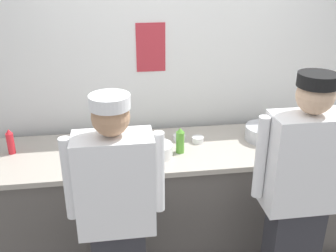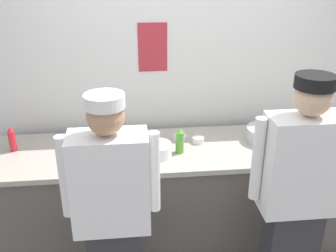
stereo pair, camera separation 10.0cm
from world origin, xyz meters
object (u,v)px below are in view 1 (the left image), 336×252
object	(u,v)px
chef_near_left	(117,214)
ramekin_orange_sauce	(179,137)
mixing_bowl_steel	(265,133)
sheet_tray	(108,151)
plate_stack_front	(158,150)
ramekin_green_sauce	(326,130)
squeeze_bottle_primary	(180,141)
squeeze_bottle_secondary	(10,142)
ramekin_red_sauce	(307,144)
chef_center	(299,193)
ramekin_yellow_sauce	(198,139)

from	to	relation	value
chef_near_left	ramekin_orange_sauce	distance (m)	1.03
mixing_bowl_steel	sheet_tray	size ratio (longest dim) A/B	0.77
plate_stack_front	ramekin_green_sauce	distance (m)	1.49
mixing_bowl_steel	sheet_tray	world-z (taller)	mixing_bowl_steel
sheet_tray	squeeze_bottle_primary	xyz separation A→B (m)	(0.55, -0.07, 0.09)
squeeze_bottle_secondary	ramekin_red_sauce	world-z (taller)	squeeze_bottle_secondary
mixing_bowl_steel	ramekin_red_sauce	bearing A→B (deg)	-34.46
squeeze_bottle_primary	ramekin_orange_sauce	bearing A→B (deg)	81.78
mixing_bowl_steel	sheet_tray	bearing A→B (deg)	-177.25
chef_center	ramekin_green_sauce	distance (m)	1.05
plate_stack_front	squeeze_bottle_primary	size ratio (longest dim) A/B	1.10
chef_center	ramekin_orange_sauce	bearing A→B (deg)	126.24
squeeze_bottle_primary	ramekin_orange_sauce	xyz separation A→B (m)	(0.03, 0.22, -0.08)
chef_near_left	squeeze_bottle_primary	size ratio (longest dim) A/B	7.99
ramekin_orange_sauce	ramekin_red_sauce	bearing A→B (deg)	-15.91
plate_stack_front	mixing_bowl_steel	world-z (taller)	mixing_bowl_steel
plate_stack_front	ramekin_yellow_sauce	size ratio (longest dim) A/B	2.39
squeeze_bottle_primary	ramekin_orange_sauce	world-z (taller)	squeeze_bottle_primary
ramekin_red_sauce	ramekin_orange_sauce	size ratio (longest dim) A/B	0.87
chef_near_left	chef_center	world-z (taller)	chef_center
chef_center	ramekin_yellow_sauce	distance (m)	0.94
plate_stack_front	squeeze_bottle_secondary	size ratio (longest dim) A/B	1.12
chef_near_left	ramekin_yellow_sauce	bearing A→B (deg)	50.28
chef_near_left	mixing_bowl_steel	xyz separation A→B (m)	(1.23, 0.79, 0.10)
chef_near_left	ramekin_green_sauce	distance (m)	1.99
squeeze_bottle_primary	ramekin_red_sauce	bearing A→B (deg)	-3.38
chef_near_left	ramekin_orange_sauce	world-z (taller)	chef_near_left
mixing_bowl_steel	ramekin_red_sauce	size ratio (longest dim) A/B	3.63
squeeze_bottle_secondary	ramekin_green_sauce	distance (m)	2.58
ramekin_orange_sauce	sheet_tray	bearing A→B (deg)	-165.86
squeeze_bottle_primary	ramekin_orange_sauce	distance (m)	0.23
chef_near_left	squeeze_bottle_secondary	size ratio (longest dim) A/B	8.16
sheet_tray	squeeze_bottle_primary	distance (m)	0.56
squeeze_bottle_secondary	ramekin_red_sauce	xyz separation A→B (m)	(2.28, -0.23, -0.07)
ramekin_green_sauce	mixing_bowl_steel	bearing A→B (deg)	-174.50
plate_stack_front	ramekin_red_sauce	size ratio (longest dim) A/B	2.57
squeeze_bottle_primary	ramekin_red_sauce	world-z (taller)	squeeze_bottle_primary
ramekin_red_sauce	ramekin_yellow_sauce	size ratio (longest dim) A/B	0.93
chef_near_left	squeeze_bottle_secondary	xyz separation A→B (m)	(-0.77, 0.83, 0.14)
squeeze_bottle_secondary	ramekin_green_sauce	size ratio (longest dim) A/B	2.08
squeeze_bottle_primary	ramekin_yellow_sauce	size ratio (longest dim) A/B	2.18
sheet_tray	ramekin_orange_sauce	size ratio (longest dim) A/B	4.09
ramekin_green_sauce	ramekin_yellow_sauce	size ratio (longest dim) A/B	1.02
chef_center	mixing_bowl_steel	xyz separation A→B (m)	(0.06, 0.78, 0.06)
squeeze_bottle_secondary	sheet_tray	bearing A→B (deg)	-7.65
chef_center	ramekin_orange_sauce	xyz separation A→B (m)	(-0.64, 0.87, 0.03)
plate_stack_front	ramekin_red_sauce	xyz separation A→B (m)	(1.18, -0.03, -0.02)
ramekin_orange_sauce	ramekin_yellow_sauce	world-z (taller)	ramekin_yellow_sauce
ramekin_green_sauce	ramekin_orange_sauce	distance (m)	1.27
chef_center	squeeze_bottle_secondary	world-z (taller)	chef_center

